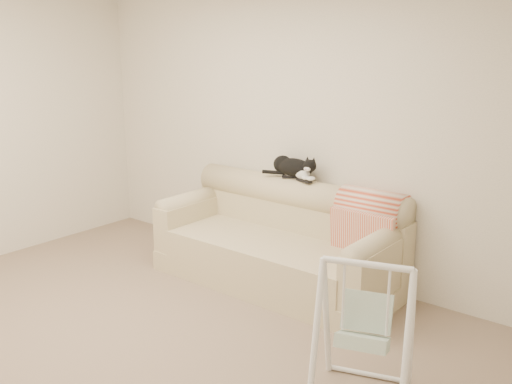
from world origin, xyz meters
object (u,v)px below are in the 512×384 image
Objects in this scene: sofa at (280,244)px; tuxedo_cat at (294,167)px; remote_a at (292,177)px; remote_b at (304,180)px; baby_swing at (364,333)px.

sofa is 0.70m from tuxedo_cat.
remote_b is (0.16, -0.05, -0.00)m from remote_a.
sofa is at bearing -116.30° from remote_b.
sofa and baby_swing have the same top height.
sofa is 12.46× the size of remote_b.
remote_a is 1.03× the size of remote_b.
baby_swing is at bearing -45.11° from remote_b.
baby_swing is (1.49, -1.39, -0.55)m from tuxedo_cat.
tuxedo_cat is at bearing -16.78° from remote_a.
sofa is 0.62m from remote_a.
sofa is at bearing -76.37° from remote_a.
remote_a is at bearing 163.80° from remote_b.
tuxedo_cat is (0.02, -0.01, 0.09)m from remote_a.
remote_a is 0.20× the size of baby_swing.
remote_a is 0.09m from tuxedo_cat.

